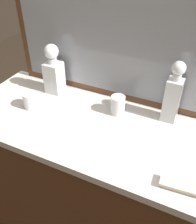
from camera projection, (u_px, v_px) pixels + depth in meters
The scene contains 7 objects.
dresser at pixel (98, 185), 1.47m from camera, with size 1.39×0.57×0.91m.
dresser_mirror at pixel (122, 42), 1.20m from camera, with size 1.22×0.03×0.64m.
crystal_decanter_front at pixel (172, 98), 1.17m from camera, with size 0.07×0.07×0.31m.
crystal_decanter_left at pixel (54, 74), 1.38m from camera, with size 0.09×0.09×0.28m.
crystal_tumbler_rear at pixel (118, 106), 1.25m from camera, with size 0.07×0.07×0.10m.
crystal_tumbler_far_left at pixel (30, 101), 1.30m from camera, with size 0.07×0.07×0.08m.
silver_brush_rear at pixel (181, 186), 0.91m from camera, with size 0.16×0.07×0.02m.
Camera 1 is at (0.40, -0.83, 1.68)m, focal length 40.44 mm.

